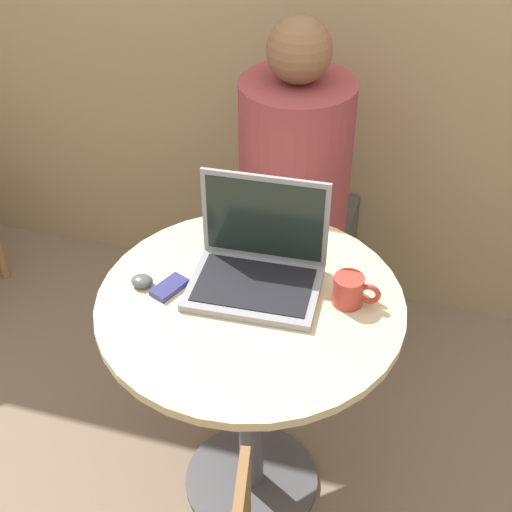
{
  "coord_description": "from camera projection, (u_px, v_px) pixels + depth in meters",
  "views": [
    {
      "loc": [
        0.38,
        -1.26,
        1.95
      ],
      "look_at": [
        0.0,
        0.05,
        0.87
      ],
      "focal_mm": 50.0,
      "sensor_mm": 36.0,
      "label": 1
    }
  ],
  "objects": [
    {
      "name": "person_seated",
      "position": [
        297.0,
        223.0,
        2.44
      ],
      "size": [
        0.35,
        0.55,
        1.26
      ],
      "color": "#4C4742",
      "rests_on": "ground_plane"
    },
    {
      "name": "round_table",
      "position": [
        251.0,
        354.0,
        1.89
      ],
      "size": [
        0.77,
        0.77,
        0.77
      ],
      "color": "#4C4C51",
      "rests_on": "ground_plane"
    },
    {
      "name": "coffee_cup",
      "position": [
        350.0,
        291.0,
        1.73
      ],
      "size": [
        0.12,
        0.08,
        0.08
      ],
      "color": "#B2382D",
      "rests_on": "round_table"
    },
    {
      "name": "laptop",
      "position": [
        258.0,
        263.0,
        1.79
      ],
      "size": [
        0.34,
        0.25,
        0.27
      ],
      "color": "gray",
      "rests_on": "round_table"
    },
    {
      "name": "cell_phone",
      "position": [
        169.0,
        287.0,
        1.79
      ],
      "size": [
        0.08,
        0.11,
        0.02
      ],
      "color": "navy",
      "rests_on": "round_table"
    },
    {
      "name": "computer_mouse",
      "position": [
        142.0,
        281.0,
        1.8
      ],
      "size": [
        0.06,
        0.05,
        0.03
      ],
      "color": "#4C4C51",
      "rests_on": "round_table"
    },
    {
      "name": "ground_plane",
      "position": [
        252.0,
        481.0,
        2.24
      ],
      "size": [
        12.0,
        12.0,
        0.0
      ],
      "primitive_type": "plane",
      "color": "#7F6B56"
    }
  ]
}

